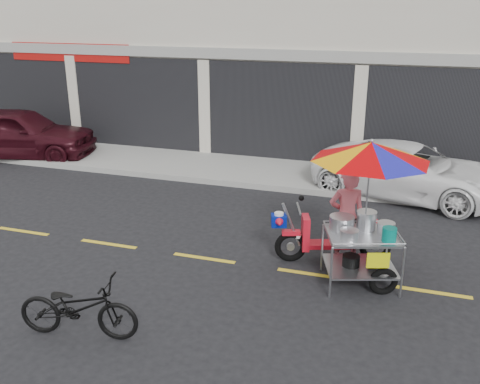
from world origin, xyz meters
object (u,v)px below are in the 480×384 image
(maroon_sedan, at_px, (18,133))
(near_bicycle, at_px, (78,307))
(food_vendor_rig, at_px, (359,189))
(white_pickup, at_px, (410,171))

(maroon_sedan, distance_m, near_bicycle, 10.26)
(maroon_sedan, relative_size, food_vendor_rig, 1.57)
(maroon_sedan, height_order, white_pickup, maroon_sedan)
(maroon_sedan, relative_size, white_pickup, 0.99)
(near_bicycle, bearing_deg, maroon_sedan, 33.73)
(white_pickup, relative_size, near_bicycle, 2.66)
(maroon_sedan, xyz_separation_m, white_pickup, (11.28, 0.04, -0.13))
(near_bicycle, height_order, food_vendor_rig, food_vendor_rig)
(maroon_sedan, relative_size, near_bicycle, 2.62)
(food_vendor_rig, bearing_deg, white_pickup, 61.75)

